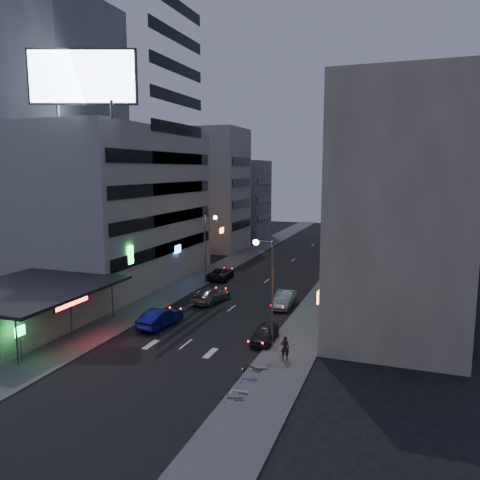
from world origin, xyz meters
The scene contains 29 objects.
ground centered at (0.00, 0.00, 0.00)m, with size 180.00×180.00×0.00m, color black.
sidewalk_left centered at (-8.00, 30.00, 0.06)m, with size 4.00×120.00×0.12m, color #4C4C4F.
sidewalk_right centered at (8.00, 30.00, 0.06)m, with size 4.00×120.00×0.12m, color #4C4C4F.
food_court centered at (-13.90, 2.00, 1.98)m, with size 11.00×13.00×3.88m.
white_building centered at (-17.00, 20.00, 9.00)m, with size 14.00×24.00×18.00m, color #A4A39F.
grey_tower centered at (-26.00, 23.00, 17.00)m, with size 10.00×14.00×34.00m, color gray.
shophouse_near centered at (15.00, 10.50, 10.00)m, with size 10.00×11.00×20.00m, color beige.
shophouse_mid centered at (15.50, 22.00, 8.00)m, with size 11.00×12.00×16.00m, color tan.
shophouse_far centered at (15.00, 35.00, 11.00)m, with size 10.00×14.00×22.00m, color beige.
far_left_a centered at (-15.50, 45.00, 10.00)m, with size 11.00×10.00×20.00m, color #A4A39F.
far_left_b centered at (-16.00, 58.00, 7.50)m, with size 12.00×10.00×15.00m, color gray.
far_right_a centered at (15.50, 50.00, 9.00)m, with size 11.00×12.00×18.00m, color tan.
far_right_b centered at (16.00, 64.00, 12.00)m, with size 12.00×12.00×24.00m, color beige.
billboard centered at (-12.99, 9.97, 21.66)m, with size 9.52×3.75×6.20m.
street_lamp_right_near centered at (5.90, 6.00, 5.36)m, with size 1.60×0.44×8.02m.
street_lamp_left centered at (-5.90, 22.00, 5.36)m, with size 1.60×0.44×8.02m.
street_lamp_right_far centered at (5.90, 40.00, 5.36)m, with size 1.60×0.44×8.02m.
parked_car_right_near centered at (5.60, 6.50, 0.69)m, with size 1.62×4.02×1.37m, color #232227.
parked_car_right_mid centered at (4.70, 16.12, 0.77)m, with size 1.62×4.65×1.53m, color #9DA1A5.
parked_car_left centered at (-5.60, 25.07, 0.71)m, with size 2.36×5.12×1.42m, color #27262B.
parked_car_right_far centered at (5.60, 37.80, 0.79)m, with size 2.21×5.44×1.58m, color #9B9FA3.
road_car_blue centered at (-3.86, 6.94, 0.79)m, with size 1.68×4.81×1.58m, color navy.
road_car_silver centered at (-2.70, 15.32, 0.74)m, with size 2.09×5.13×1.49m, color #9A9DA1.
person centered at (8.00, 3.43, 0.98)m, with size 0.63×0.41×1.71m, color black.
scooter_black_a centered at (7.10, -2.76, 0.62)m, with size 1.62×0.54×0.99m, color black, non-canonical shape.
scooter_silver_a centered at (7.20, -1.94, 0.64)m, with size 1.71×0.57×1.04m, color #A0A4A8, non-canonical shape.
scooter_blue centered at (7.04, -0.03, 0.61)m, with size 1.61×0.54×0.98m, color navy, non-canonical shape.
scooter_black_b centered at (7.11, 1.20, 0.68)m, with size 1.84×0.61×1.12m, color black, non-canonical shape.
scooter_silver_b centered at (7.19, 1.83, 0.65)m, with size 1.75×0.58×1.07m, color #919498, non-canonical shape.
Camera 1 is at (15.53, -26.99, 13.33)m, focal length 35.00 mm.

